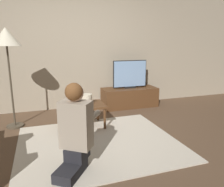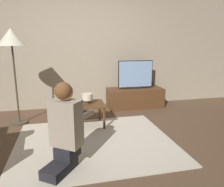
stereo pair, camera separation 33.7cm
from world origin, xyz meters
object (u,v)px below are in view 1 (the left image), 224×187
object	(u,v)px
floor_lamp	(6,41)
table_lamp	(87,98)
coffee_table	(82,107)
tv	(130,74)
person_kneeling	(76,128)

from	to	relation	value
floor_lamp	table_lamp	xyz separation A→B (m)	(1.18, -0.39, -0.93)
coffee_table	floor_lamp	size ratio (longest dim) A/B	0.45
coffee_table	table_lamp	xyz separation A→B (m)	(0.08, 0.01, 0.15)
tv	coffee_table	world-z (taller)	tv
person_kneeling	tv	bearing A→B (deg)	-89.96
floor_lamp	table_lamp	bearing A→B (deg)	-18.26
table_lamp	person_kneeling	bearing A→B (deg)	-107.46
tv	coffee_table	distance (m)	1.60
tv	table_lamp	bearing A→B (deg)	-142.15
floor_lamp	table_lamp	world-z (taller)	floor_lamp
tv	person_kneeling	size ratio (longest dim) A/B	0.78
tv	table_lamp	world-z (taller)	tv
floor_lamp	person_kneeling	distance (m)	2.04
floor_lamp	person_kneeling	bearing A→B (deg)	-64.13
tv	person_kneeling	distance (m)	2.66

